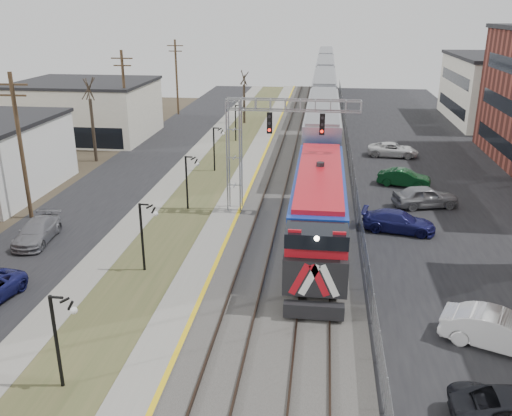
# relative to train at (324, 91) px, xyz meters

# --- Properties ---
(street_west) EXTENTS (7.00, 120.00, 0.04)m
(street_west) POSITION_rel_train_xyz_m (-17.00, -34.62, -2.92)
(street_west) COLOR black
(street_west) RESTS_ON ground
(sidewalk) EXTENTS (2.00, 120.00, 0.08)m
(sidewalk) POSITION_rel_train_xyz_m (-12.50, -34.62, -2.90)
(sidewalk) COLOR gray
(sidewalk) RESTS_ON ground
(grass_median) EXTENTS (4.00, 120.00, 0.06)m
(grass_median) POSITION_rel_train_xyz_m (-9.50, -34.62, -2.91)
(grass_median) COLOR #414A27
(grass_median) RESTS_ON ground
(platform) EXTENTS (2.00, 120.00, 0.24)m
(platform) POSITION_rel_train_xyz_m (-6.50, -34.62, -2.82)
(platform) COLOR gray
(platform) RESTS_ON ground
(ballast_bed) EXTENTS (8.00, 120.00, 0.20)m
(ballast_bed) POSITION_rel_train_xyz_m (-1.50, -34.62, -2.84)
(ballast_bed) COLOR #595651
(ballast_bed) RESTS_ON ground
(parking_lot) EXTENTS (16.00, 120.00, 0.04)m
(parking_lot) POSITION_rel_train_xyz_m (10.50, -34.62, -2.92)
(parking_lot) COLOR black
(parking_lot) RESTS_ON ground
(platform_edge) EXTENTS (0.24, 120.00, 0.01)m
(platform_edge) POSITION_rel_train_xyz_m (-5.62, -34.62, -2.69)
(platform_edge) COLOR gold
(platform_edge) RESTS_ON platform
(track_near) EXTENTS (1.58, 120.00, 0.15)m
(track_near) POSITION_rel_train_xyz_m (-3.50, -34.62, -2.66)
(track_near) COLOR #2D2119
(track_near) RESTS_ON ballast_bed
(track_far) EXTENTS (1.58, 120.00, 0.15)m
(track_far) POSITION_rel_train_xyz_m (-0.00, -34.62, -2.66)
(track_far) COLOR #2D2119
(track_far) RESTS_ON ballast_bed
(train) EXTENTS (3.00, 108.65, 5.33)m
(train) POSITION_rel_train_xyz_m (0.00, 0.00, 0.00)
(train) COLOR #13329D
(train) RESTS_ON ground
(signal_gantry) EXTENTS (9.00, 1.07, 8.15)m
(signal_gantry) POSITION_rel_train_xyz_m (-4.28, -41.63, 2.65)
(signal_gantry) COLOR gray
(signal_gantry) RESTS_ON ground
(lampposts) EXTENTS (0.14, 62.14, 4.00)m
(lampposts) POSITION_rel_train_xyz_m (-9.50, -51.33, -0.94)
(lampposts) COLOR black
(lampposts) RESTS_ON ground
(utility_poles) EXTENTS (0.28, 80.28, 10.00)m
(utility_poles) POSITION_rel_train_xyz_m (-20.00, -44.62, 2.06)
(utility_poles) COLOR #4C3823
(utility_poles) RESTS_ON ground
(fence) EXTENTS (0.04, 120.00, 1.60)m
(fence) POSITION_rel_train_xyz_m (2.70, -34.62, -2.14)
(fence) COLOR gray
(fence) RESTS_ON ground
(bare_trees) EXTENTS (12.30, 42.30, 5.95)m
(bare_trees) POSITION_rel_train_xyz_m (-18.16, -30.70, -0.24)
(bare_trees) COLOR #382D23
(bare_trees) RESTS_ON ground
(car_lot_b) EXTENTS (5.10, 3.40, 1.59)m
(car_lot_b) POSITION_rel_train_xyz_m (7.94, -56.82, -2.15)
(car_lot_b) COLOR silver
(car_lot_b) RESTS_ON ground
(car_lot_d) EXTENTS (5.00, 2.75, 1.37)m
(car_lot_d) POSITION_rel_train_xyz_m (5.21, -44.06, -2.25)
(car_lot_d) COLOR #181954
(car_lot_d) RESTS_ON ground
(car_lot_e) EXTENTS (5.05, 3.02, 1.61)m
(car_lot_e) POSITION_rel_train_xyz_m (7.75, -39.04, -2.13)
(car_lot_e) COLOR gray
(car_lot_e) RESTS_ON ground
(car_lot_f) EXTENTS (4.45, 2.46, 1.39)m
(car_lot_f) POSITION_rel_train_xyz_m (6.85, -34.07, -2.24)
(car_lot_f) COLOR #0B3717
(car_lot_f) RESTS_ON ground
(car_street_b) EXTENTS (2.36, 4.79, 1.34)m
(car_street_b) POSITION_rel_train_xyz_m (-17.41, -48.55, -2.27)
(car_street_b) COLOR slate
(car_street_b) RESTS_ON ground
(car_lot_g) EXTENTS (5.06, 2.68, 1.36)m
(car_lot_g) POSITION_rel_train_xyz_m (7.01, -24.39, -2.26)
(car_lot_g) COLOR white
(car_lot_g) RESTS_ON ground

